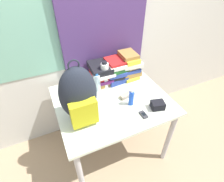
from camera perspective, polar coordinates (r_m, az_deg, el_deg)
ground_plane at (r=2.08m, az=5.61°, el=-26.44°), size 12.00×12.00×0.00m
wall_back at (r=1.85m, az=-7.22°, el=18.90°), size 6.00×0.06×2.50m
curtain_blue at (r=1.85m, az=-2.43°, el=19.08°), size 0.90×0.04×2.50m
desk at (r=1.74m, az=0.00°, el=-4.97°), size 1.06×0.88×0.77m
backpack at (r=1.37m, az=-10.78°, el=-1.61°), size 0.30×0.26×0.55m
book_stack_left at (r=1.82m, az=-3.61°, el=5.69°), size 0.23×0.30×0.22m
book_stack_center at (r=1.87m, az=0.93°, el=6.82°), size 0.24×0.28×0.24m
book_stack_right at (r=1.93m, az=5.48°, el=8.40°), size 0.24×0.27×0.28m
water_bottle at (r=1.73m, az=-4.97°, el=2.83°), size 0.07×0.07×0.21m
sports_bottle at (r=1.75m, az=-2.34°, el=5.25°), size 0.08×0.08×0.29m
sunscreen_bottle at (r=1.58m, az=6.33°, el=-2.17°), size 0.05×0.05×0.17m
cell_phone at (r=1.55m, az=10.26°, el=-7.61°), size 0.05×0.09×0.02m
sunglasses_case at (r=1.70m, az=4.99°, el=-1.36°), size 0.16×0.08×0.04m
camera_pouch at (r=1.62m, az=14.67°, el=-4.49°), size 0.13×0.12×0.07m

